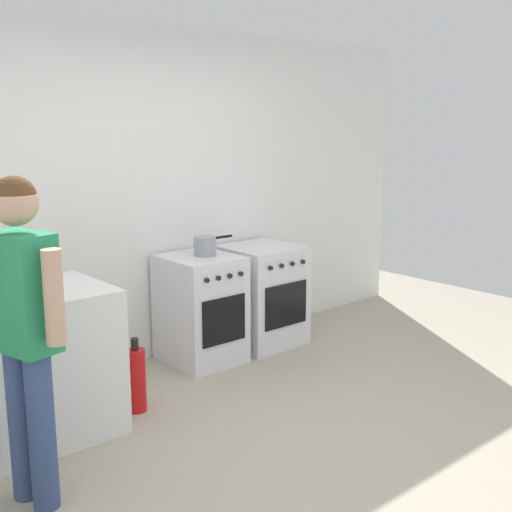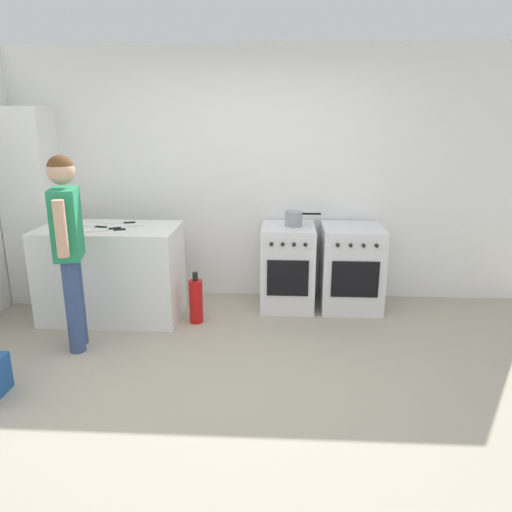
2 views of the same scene
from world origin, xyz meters
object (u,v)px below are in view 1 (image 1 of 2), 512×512
oven_right (262,295)px  knife_carving (22,292)px  oven_left (200,309)px  fire_extinguisher (136,379)px  person (23,315)px  pot (205,246)px  knife_bread (12,301)px

oven_right → knife_carving: bearing=-170.0°
oven_left → fire_extinguisher: 1.01m
oven_right → person: (-2.43, -1.06, 0.55)m
fire_extinguisher → knife_carving: bearing=172.0°
pot → knife_bread: pot is taller
pot → person: size_ratio=0.22×
pot → person: 2.12m
oven_left → fire_extinguisher: oven_left is taller
oven_left → oven_right: (0.65, 0.00, 0.00)m
oven_left → fire_extinguisher: bearing=-151.2°
knife_carving → person: bearing=-110.5°
pot → person: (-1.84, -1.06, 0.05)m
oven_left → person: bearing=-149.3°
knife_carving → pot: bearing=13.5°
pot → knife_bread: bearing=-162.8°
oven_right → oven_left: bearing=-180.0°
oven_left → pot: (0.05, -0.00, 0.50)m
knife_carving → fire_extinguisher: knife_carving is taller
oven_right → person: size_ratio=0.52×
oven_right → person: bearing=-156.5°
oven_right → pot: (-0.59, -0.00, 0.50)m
knife_carving → person: person is taller
oven_left → oven_right: same height
knife_carving → person: (-0.25, -0.68, 0.07)m
knife_bread → fire_extinguisher: 1.04m
person → fire_extinguisher: size_ratio=3.26×
oven_right → knife_bread: size_ratio=2.53×
pot → knife_carving: bearing=-166.5°
oven_left → knife_bread: bearing=-162.2°
pot → oven_left: bearing=178.4°
oven_left → knife_carving: size_ratio=2.87×
oven_right → knife_carving: knife_carving is taller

